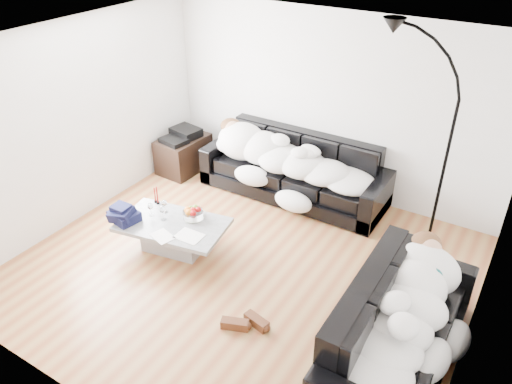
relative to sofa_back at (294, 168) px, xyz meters
The scene contains 24 objects.
ground 1.88m from the sofa_back, 80.98° to the right, with size 5.00×5.00×0.00m, color #97522D.
wall_back 1.01m from the sofa_back, 57.40° to the left, with size 5.00×0.02×2.60m, color silver.
wall_left 2.98m from the sofa_back, 140.85° to the right, with size 0.02×4.50×2.60m, color silver.
wall_right 3.43m from the sofa_back, 32.90° to the right, with size 0.02×4.50×2.60m, color silver.
ceiling 2.83m from the sofa_back, 80.98° to the right, with size 5.00×5.00×0.00m, color white.
sofa_back is the anchor object (origin of this frame).
sofa_right 3.15m from the sofa_back, 44.07° to the right, with size 2.16×0.93×0.87m, color black.
sleeper_back 0.21m from the sofa_back, 90.00° to the right, with size 2.29×0.79×0.46m, color white, non-canonical shape.
sleeper_right 3.16m from the sofa_back, 44.07° to the right, with size 1.85×0.78×0.45m, color white, non-canonical shape.
teal_cushion 2.69m from the sofa_back, 34.64° to the right, with size 0.36×0.30×0.20m, color #0B4F4D.
coffee_table 2.05m from the sofa_back, 108.60° to the right, with size 1.31×0.76×0.38m, color #939699.
fruit_bowl 1.78m from the sofa_back, 106.36° to the right, with size 0.26×0.26×0.16m, color white.
wine_glass_a 2.00m from the sofa_back, 116.33° to the right, with size 0.07×0.07×0.17m, color white.
wine_glass_b 2.17m from the sofa_back, 117.06° to the right, with size 0.07×0.07×0.17m, color white.
wine_glass_c 2.08m from the sofa_back, 112.39° to the right, with size 0.08×0.08×0.19m, color white.
candle_left 2.03m from the sofa_back, 124.36° to the right, with size 0.04×0.04×0.21m, color maroon.
candle_right 2.01m from the sofa_back, 123.04° to the right, with size 0.05×0.05×0.25m, color maroon.
newspaper_a 2.06m from the sofa_back, 98.45° to the right, with size 0.32×0.24×0.01m, color silver.
newspaper_b 2.28m from the sofa_back, 104.47° to the right, with size 0.28×0.20×0.01m, color silver.
navy_jacket 2.52m from the sofa_back, 118.79° to the right, with size 0.37×0.31×0.19m, color black, non-canonical shape.
shoes 2.74m from the sofa_back, 72.42° to the right, with size 0.48×0.35×0.11m, color #472311, non-canonical shape.
av_cabinet 1.87m from the sofa_back, behind, with size 0.55×0.81×0.55m, color black.
stereo 1.87m from the sofa_back, behind, with size 0.44×0.34×0.13m, color black.
floor_lamp 2.18m from the sofa_back, ahead, with size 0.86×0.35×2.37m, color black, non-canonical shape.
Camera 1 is at (2.56, -3.86, 3.85)m, focal length 35.00 mm.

